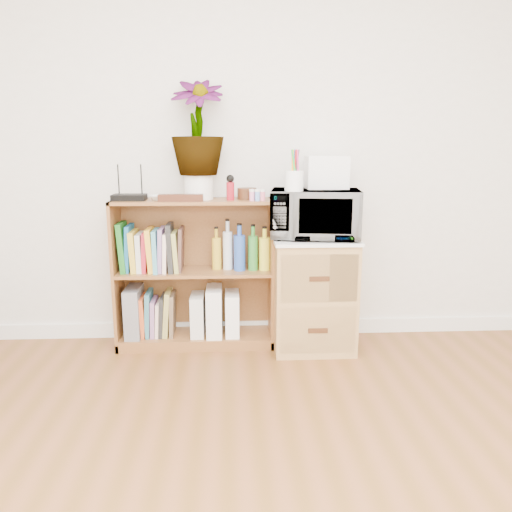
{
  "coord_description": "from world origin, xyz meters",
  "views": [
    {
      "loc": [
        -0.12,
        -1.01,
        1.27
      ],
      "look_at": [
        0.03,
        1.95,
        0.62
      ],
      "focal_mm": 35.0,
      "sensor_mm": 36.0,
      "label": 1
    }
  ],
  "objects": [
    {
      "name": "kokeshi_doll",
      "position": [
        -0.12,
        2.06,
        1.0
      ],
      "size": [
        0.05,
        0.05,
        0.11
      ],
      "primitive_type": "cylinder",
      "color": "maroon",
      "rests_on": "bookshelf"
    },
    {
      "name": "lower_books",
      "position": [
        -0.59,
        2.1,
        0.2
      ],
      "size": [
        0.22,
        0.19,
        0.3
      ],
      "color": "#DD5727",
      "rests_on": "bookshelf"
    },
    {
      "name": "paint_jars",
      "position": [
        0.05,
        2.01,
        0.98
      ],
      "size": [
        0.12,
        0.04,
        0.06
      ],
      "primitive_type": "cube",
      "color": "#CD728B",
      "rests_on": "bookshelf"
    },
    {
      "name": "cookbooks",
      "position": [
        -0.62,
        2.1,
        0.64
      ],
      "size": [
        0.4,
        0.2,
        0.31
      ],
      "color": "#1D6D21",
      "rests_on": "bookshelf"
    },
    {
      "name": "trinket_box",
      "position": [
        -0.42,
        2.0,
        0.97
      ],
      "size": [
        0.27,
        0.07,
        0.04
      ],
      "primitive_type": "cube",
      "color": "#35180E",
      "rests_on": "bookshelf"
    },
    {
      "name": "wicker_unit",
      "position": [
        0.4,
        2.02,
        0.35
      ],
      "size": [
        0.5,
        0.45,
        0.7
      ],
      "primitive_type": "cube",
      "color": "#9E7542",
      "rests_on": "ground"
    },
    {
      "name": "magazine_holder_right",
      "position": [
        -0.11,
        2.09,
        0.21
      ],
      "size": [
        0.09,
        0.22,
        0.28
      ],
      "primitive_type": "cube",
      "color": "white",
      "rests_on": "bookshelf"
    },
    {
      "name": "router",
      "position": [
        -0.74,
        2.08,
        0.97
      ],
      "size": [
        0.2,
        0.14,
        0.04
      ],
      "primitive_type": "cube",
      "color": "black",
      "rests_on": "bookshelf"
    },
    {
      "name": "bookshelf",
      "position": [
        -0.35,
        2.1,
        0.47
      ],
      "size": [
        1.0,
        0.3,
        0.95
      ],
      "primitive_type": "cube",
      "color": "brown",
      "rests_on": "ground"
    },
    {
      "name": "file_box",
      "position": [
        -0.75,
        2.1,
        0.23
      ],
      "size": [
        0.1,
        0.25,
        0.32
      ],
      "primitive_type": "cube",
      "color": "slate",
      "rests_on": "bookshelf"
    },
    {
      "name": "magazine_holder_mid",
      "position": [
        -0.23,
        2.09,
        0.23
      ],
      "size": [
        0.1,
        0.25,
        0.31
      ],
      "primitive_type": "cube",
      "color": "white",
      "rests_on": "bookshelf"
    },
    {
      "name": "potted_plant",
      "position": [
        -0.31,
        2.12,
        1.39
      ],
      "size": [
        0.32,
        0.32,
        0.57
      ],
      "primitive_type": "imported",
      "color": "#307A34",
      "rests_on": "plant_pot"
    },
    {
      "name": "small_appliance",
      "position": [
        0.48,
        2.1,
        1.12
      ],
      "size": [
        0.25,
        0.21,
        0.2
      ],
      "primitive_type": "cube",
      "color": "white",
      "rests_on": "microwave"
    },
    {
      "name": "microwave",
      "position": [
        0.4,
        2.02,
        0.87
      ],
      "size": [
        0.58,
        0.43,
        0.3
      ],
      "primitive_type": "imported",
      "rotation": [
        0.0,
        0.0,
        -0.14
      ],
      "color": "white",
      "rests_on": "wicker_unit"
    },
    {
      "name": "wooden_bowl",
      "position": [
        -0.01,
        2.11,
        0.98
      ],
      "size": [
        0.12,
        0.12,
        0.07
      ],
      "primitive_type": "cylinder",
      "color": "#3C2210",
      "rests_on": "bookshelf"
    },
    {
      "name": "white_bowl",
      "position": [
        -0.55,
        2.07,
        0.97
      ],
      "size": [
        0.13,
        0.13,
        0.03
      ],
      "primitive_type": "imported",
      "color": "silver",
      "rests_on": "bookshelf"
    },
    {
      "name": "skirting_board",
      "position": [
        0.0,
        2.24,
        0.05
      ],
      "size": [
        4.0,
        0.02,
        0.1
      ],
      "primitive_type": "cube",
      "color": "white",
      "rests_on": "ground"
    },
    {
      "name": "magazine_holder_left",
      "position": [
        -0.34,
        2.09,
        0.2
      ],
      "size": [
        0.08,
        0.21,
        0.27
      ],
      "primitive_type": "cube",
      "color": "silver",
      "rests_on": "bookshelf"
    },
    {
      "name": "plant_pot",
      "position": [
        -0.31,
        2.12,
        1.03
      ],
      "size": [
        0.18,
        0.18,
        0.15
      ],
      "primitive_type": "cylinder",
      "color": "white",
      "rests_on": "bookshelf"
    },
    {
      "name": "liquor_bottles",
      "position": [
        -0.0,
        2.1,
        0.64
      ],
      "size": [
        0.45,
        0.07,
        0.31
      ],
      "color": "gold",
      "rests_on": "bookshelf"
    },
    {
      "name": "pen_cup",
      "position": [
        0.25,
        1.91,
        1.08
      ],
      "size": [
        0.11,
        0.11,
        0.12
      ],
      "primitive_type": "cylinder",
      "color": "white",
      "rests_on": "microwave"
    }
  ]
}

